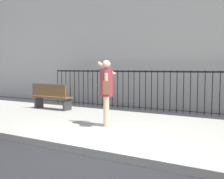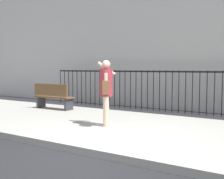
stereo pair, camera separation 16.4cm
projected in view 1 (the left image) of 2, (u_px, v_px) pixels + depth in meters
ground_plane at (91, 157)px, 5.23m from camera, size 60.00×60.00×0.00m
sidewalk at (139, 130)px, 7.12m from camera, size 28.00×4.40×0.15m
iron_fence at (180, 86)px, 10.23m from camera, size 12.03×0.04×1.60m
pedestrian_on_phone at (106, 88)px, 7.21m from camera, size 0.61×0.72×1.74m
street_bench at (51, 96)px, 10.16m from camera, size 1.60×0.45×0.95m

